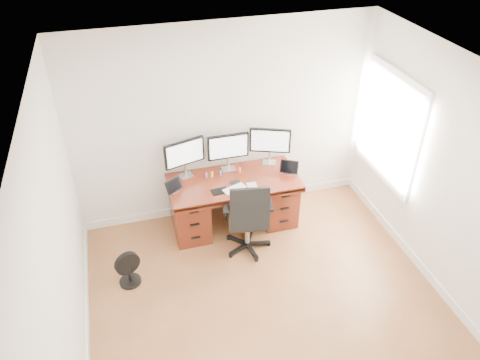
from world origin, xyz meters
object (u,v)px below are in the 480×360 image
object	(u,v)px
office_chair	(248,229)
desk	(233,200)
floor_fan	(128,269)
monitor_center	(228,148)
keyboard	(234,189)

from	to	relation	value
office_chair	desk	bearing A→B (deg)	103.57
office_chair	floor_fan	xyz separation A→B (m)	(-1.52, -0.16, -0.14)
monitor_center	keyboard	distance (m)	0.58
keyboard	monitor_center	bearing A→B (deg)	64.87
office_chair	monitor_center	world-z (taller)	monitor_center
desk	monitor_center	bearing A→B (deg)	90.00
monitor_center	keyboard	bearing A→B (deg)	-95.19
floor_fan	keyboard	world-z (taller)	keyboard
office_chair	monitor_center	bearing A→B (deg)	102.55
floor_fan	keyboard	bearing A→B (deg)	-1.92
floor_fan	keyboard	size ratio (longest dim) A/B	1.50
office_chair	floor_fan	bearing A→B (deg)	-163.81
desk	floor_fan	world-z (taller)	desk
monitor_center	keyboard	world-z (taller)	monitor_center
office_chair	keyboard	xyz separation A→B (m)	(-0.08, 0.34, 0.40)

